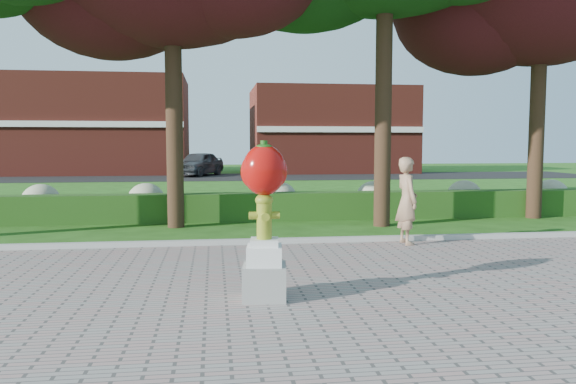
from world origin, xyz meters
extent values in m
plane|color=#224C13|center=(0.00, 0.00, 0.00)|extent=(100.00, 100.00, 0.00)
cube|color=gray|center=(0.00, -4.00, 0.02)|extent=(40.00, 14.00, 0.04)
cube|color=#ADADA5|center=(0.00, 3.00, 0.07)|extent=(40.00, 0.18, 0.15)
cube|color=#1E4914|center=(0.00, 7.00, 0.40)|extent=(24.00, 0.70, 0.80)
ellipsoid|color=tan|center=(-6.00, 8.00, 0.55)|extent=(1.10, 1.10, 0.99)
ellipsoid|color=tan|center=(-3.00, 8.00, 0.55)|extent=(1.10, 1.10, 0.99)
ellipsoid|color=tan|center=(1.00, 8.00, 0.55)|extent=(1.10, 1.10, 0.99)
ellipsoid|color=tan|center=(4.00, 8.00, 0.55)|extent=(1.10, 1.10, 0.99)
ellipsoid|color=tan|center=(7.00, 8.00, 0.55)|extent=(1.10, 1.10, 0.99)
ellipsoid|color=tan|center=(10.00, 8.00, 0.55)|extent=(1.10, 1.10, 0.99)
cube|color=black|center=(0.00, 28.00, 0.01)|extent=(50.00, 8.00, 0.02)
cube|color=maroon|center=(-10.00, 34.00, 3.50)|extent=(14.00, 8.00, 7.00)
cube|color=maroon|center=(8.00, 34.00, 3.20)|extent=(12.00, 8.00, 6.40)
cylinder|color=black|center=(-2.00, 6.00, 3.08)|extent=(0.44, 0.44, 6.16)
cylinder|color=black|center=(3.50, 5.50, 3.64)|extent=(0.44, 0.44, 7.28)
cylinder|color=black|center=(8.50, 6.50, 2.94)|extent=(0.44, 0.44, 5.88)
ellipsoid|color=black|center=(6.92, 7.34, 6.30)|extent=(5.04, 5.04, 4.03)
cube|color=gray|center=(-0.29, -1.33, 0.28)|extent=(0.67, 0.67, 0.49)
cube|color=silver|center=(-0.29, -1.33, 0.66)|extent=(0.54, 0.54, 0.27)
cube|color=silver|center=(-0.29, -1.33, 0.85)|extent=(0.43, 0.43, 0.10)
cylinder|color=olive|center=(-0.29, -1.33, 1.17)|extent=(0.21, 0.21, 0.54)
ellipsoid|color=olive|center=(-0.29, -1.33, 1.44)|extent=(0.25, 0.25, 0.18)
cylinder|color=olive|center=(-0.45, -1.33, 1.23)|extent=(0.12, 0.11, 0.11)
cylinder|color=olive|center=(-0.14, -1.33, 1.23)|extent=(0.12, 0.11, 0.11)
cylinder|color=olive|center=(-0.29, -1.48, 1.23)|extent=(0.12, 0.12, 0.12)
cylinder|color=olive|center=(-0.29, -1.33, 1.52)|extent=(0.08, 0.08, 0.05)
ellipsoid|color=#AC0D09|center=(-0.29, -1.33, 1.86)|extent=(0.61, 0.55, 0.71)
ellipsoid|color=#AC0D09|center=(-0.47, -1.33, 1.84)|extent=(0.30, 0.30, 0.45)
ellipsoid|color=#AC0D09|center=(-0.12, -1.33, 1.84)|extent=(0.30, 0.30, 0.45)
cylinder|color=#1C5112|center=(-0.29, -1.33, 2.21)|extent=(0.10, 0.10, 0.12)
ellipsoid|color=#1C5112|center=(-0.29, -1.33, 2.18)|extent=(0.23, 0.23, 0.08)
imported|color=#A47D5D|center=(3.17, 2.60, 0.99)|extent=(0.51, 0.73, 1.89)
imported|color=#3D4044|center=(-2.03, 29.63, 0.84)|extent=(3.80, 5.21, 1.65)
camera|label=1|loc=(-0.98, -9.07, 2.23)|focal=35.00mm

